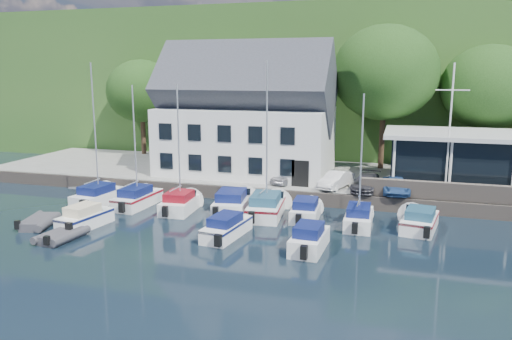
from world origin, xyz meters
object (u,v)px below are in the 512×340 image
Objects in this scene: boat_r1_3 at (233,201)px; boat_r1_7 at (420,219)px; car_silver at (286,176)px; boat_r1_2 at (179,149)px; dinghy_0 at (39,220)px; car_white at (336,180)px; boat_r1_1 at (135,144)px; boat_r1_5 at (306,208)px; car_dgrey at (366,182)px; car_blue at (396,185)px; boat_r1_0 at (96,142)px; club_pavilion at (476,160)px; boat_r1_4 at (267,146)px; flagpole at (449,130)px; boat_r2_0 at (85,216)px; boat_r2_3 at (309,237)px; dinghy_1 at (61,234)px; boat_r2_2 at (227,225)px; harbor_building at (246,122)px; boat_r1_6 at (361,160)px.

boat_r1_3 is 12.30m from boat_r1_7.
boat_r1_2 is (-6.01, -6.36, 2.85)m from car_silver.
car_white is at bearing 18.66° from dinghy_0.
boat_r1_1 reaches higher than boat_r1_7.
boat_r1_2 reaches higher than boat_r1_5.
boat_r1_2 reaches higher than car_dgrey.
boat_r1_5 is (-5.55, -4.69, -0.90)m from car_blue.
boat_r1_0 is 10.72m from boat_r1_3.
car_blue is at bearing 13.39° from car_white.
club_pavilion is 1.39× the size of boat_r1_4.
boat_r1_1 is at bearing -165.26° from flagpole.
boat_r2_0 is at bearing -58.31° from boat_r1_0.
boat_r1_1 is at bearing 161.06° from boat_r2_3.
club_pavilion is 2.43× the size of boat_r1_7.
boat_r1_5 is at bearing 105.07° from boat_r2_3.
boat_r1_3 is (6.98, 0.66, -3.75)m from boat_r1_1.
car_dgrey is 10.91m from boat_r2_3.
boat_r1_1 is at bearing 91.81° from dinghy_1.
boat_r1_7 is 20.64m from boat_r2_0.
boat_r2_3 reaches higher than boat_r2_0.
boat_r1_1 reaches higher than car_dgrey.
boat_r1_5 is (8.66, 0.71, -3.70)m from boat_r1_2.
car_blue is at bearing 14.45° from boat_r1_3.
car_white reaches higher than car_blue.
boat_r1_1 is 1.56× the size of boat_r2_2.
boat_r2_0 is (-7.66, -5.90, -0.04)m from boat_r1_3.
boat_r1_7 is 1.07× the size of boat_r2_3.
car_blue is at bearing 38.14° from boat_r2_0.
harbor_building reaches higher than car_blue.
boat_r1_7 is at bearing -10.73° from boat_r1_3.
car_blue is 0.60× the size of boat_r2_2.
car_silver is 17.09m from dinghy_1.
boat_r1_1 reaches higher than boat_r1_5.
dinghy_0 is (-0.59, -5.62, -4.20)m from boat_r1_0.
boat_r1_6 is at bearing 1.26° from dinghy_0.
boat_r2_2 is (-14.91, -13.13, -2.36)m from club_pavilion.
boat_r1_4 is 1.85× the size of boat_r1_5.
car_white is at bearing -179.90° from flagpole.
car_blue is 0.55× the size of boat_r1_3.
car_blue is 0.38× the size of flagpole.
boat_r1_0 is 8.92m from dinghy_1.
boat_r1_1 reaches higher than boat_r2_3.
car_dgrey is at bearing 20.58° from boat_r1_3.
boat_r1_0 reaches higher than boat_r1_7.
flagpole reaches higher than boat_r1_0.
boat_r1_1 is 19.65m from boat_r1_7.
boat_r1_6 is 1.46× the size of boat_r2_2.
boat_r1_0 is at bearing 177.15° from boat_r1_3.
club_pavilion is 14.10m from car_silver.
car_white is 8.58m from flagpole.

